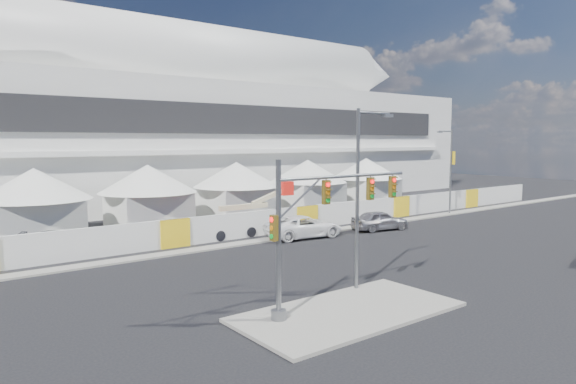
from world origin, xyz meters
TOP-DOWN VIEW (x-y plane):
  - ground at (0.00, 0.00)m, footprint 160.00×160.00m
  - median_island at (-6.00, -3.00)m, footprint 10.00×5.00m
  - far_curb at (20.00, 12.50)m, footprint 80.00×1.20m
  - stadium at (8.71, 41.50)m, footprint 80.00×24.80m
  - tent_row at (0.50, 24.00)m, footprint 53.40×8.40m
  - hoarding_fence at (6.00, 14.50)m, footprint 70.00×0.25m
  - scaffold_tower at (46.00, 36.00)m, footprint 4.40×4.40m
  - sedan_silver at (10.61, 10.43)m, footprint 2.97×5.22m
  - pickup_curb at (3.53, 11.77)m, footprint 3.61×6.48m
  - lot_car_b at (27.54, 19.15)m, footprint 2.00×3.96m
  - lot_car_c at (-12.84, 17.58)m, footprint 3.93×5.44m
  - traffic_mast at (-7.33, -2.08)m, footprint 7.81×0.64m
  - streetlight_median at (-3.12, -0.80)m, footprint 2.46×0.25m
  - streetlight_curb at (23.07, 12.50)m, footprint 2.54×0.57m
  - boom_lift at (-0.20, 15.50)m, footprint 8.02×1.89m

SIDE VIEW (x-z plane):
  - ground at x=0.00m, z-range 0.00..0.00m
  - far_curb at x=20.00m, z-range 0.00..0.12m
  - median_island at x=-6.00m, z-range 0.00..0.15m
  - lot_car_b at x=27.54m, z-range 0.00..1.29m
  - lot_car_c at x=-12.84m, z-range 0.00..1.46m
  - sedan_silver at x=10.61m, z-range 0.00..1.67m
  - pickup_curb at x=3.53m, z-range 0.00..1.72m
  - hoarding_fence at x=6.00m, z-range 0.00..2.00m
  - boom_lift at x=-0.20m, z-range -0.94..3.14m
  - tent_row at x=0.50m, z-range 0.45..5.85m
  - traffic_mast at x=-7.33m, z-range 0.51..7.09m
  - streetlight_curb at x=23.07m, z-range 0.69..9.28m
  - streetlight_median at x=-3.12m, z-range 0.81..9.70m
  - scaffold_tower at x=46.00m, z-range 0.00..12.00m
  - stadium at x=8.71m, z-range -1.54..20.44m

